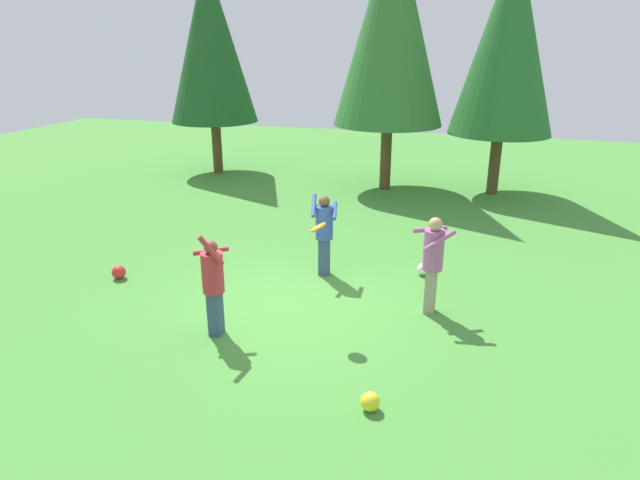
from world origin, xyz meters
name	(u,v)px	position (x,y,z in m)	size (l,w,h in m)	color
ground_plane	(291,306)	(0.00, 0.00, 0.00)	(40.00, 40.00, 0.00)	#478C38
person_thrower	(213,280)	(-0.82, -1.26, 0.94)	(0.63, 0.64, 1.75)	#38476B
person_catcher	(433,257)	(2.36, 0.47, 1.01)	(0.73, 0.70, 1.71)	gray
person_bystander	(324,229)	(0.17, 1.51, 0.96)	(0.59, 0.64, 1.62)	#38476B
frisbee	(318,227)	(0.64, -0.47, 1.68)	(0.26, 0.29, 0.15)	orange
ball_yellow	(370,402)	(1.92, -2.47, 0.13)	(0.25, 0.25, 0.25)	yellow
ball_white	(423,269)	(2.08, 2.04, 0.12)	(0.25, 0.25, 0.25)	white
ball_red	(119,272)	(-3.64, 0.16, 0.14)	(0.27, 0.27, 0.27)	red
tree_center	(391,23)	(0.14, 8.58, 4.88)	(3.27, 3.27, 7.81)	brown
tree_right	(508,40)	(3.39, 8.93, 4.43)	(2.97, 2.97, 7.09)	brown
tree_far_left	(210,42)	(-5.92, 9.15, 4.36)	(2.92, 2.92, 6.98)	brown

